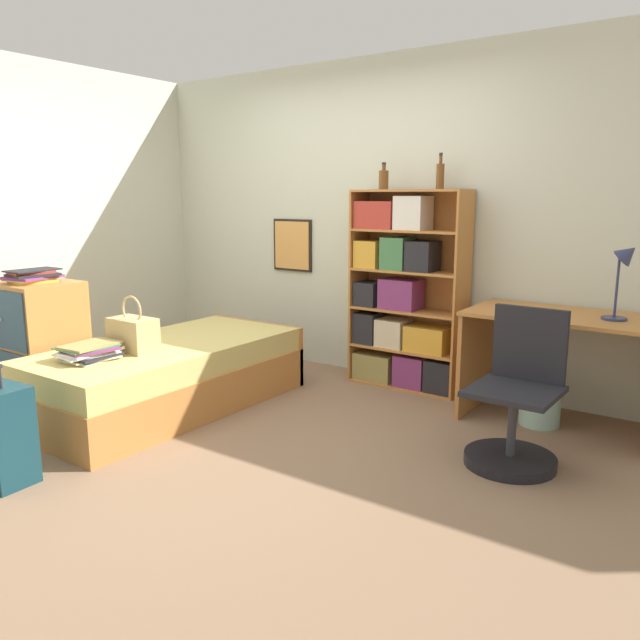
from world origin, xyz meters
TOP-DOWN VIEW (x-y plane):
  - ground_plane at (0.00, 0.00)m, footprint 14.00×14.00m
  - wall_back at (-0.00, 1.65)m, footprint 10.00×0.09m
  - wall_left at (-2.21, 0.00)m, footprint 0.06×10.00m
  - bed at (-0.64, 0.02)m, footprint 0.96×1.97m
  - handbag at (-0.65, -0.27)m, footprint 0.32×0.20m
  - book_stack_on_bed at (-0.69, -0.59)m, footprint 0.32×0.39m
  - dresser at (-1.48, -0.47)m, footprint 0.61×0.51m
  - magazine_pile_on_dresser at (-1.44, -0.49)m, footprint 0.32×0.36m
  - bookcase at (0.47, 1.45)m, footprint 0.92×0.31m
  - bottle_green at (0.30, 1.42)m, footprint 0.08×0.08m
  - bottle_brown at (0.74, 1.49)m, footprint 0.06×0.06m
  - desk at (1.76, 1.27)m, footprint 1.23×0.67m
  - desk_lamp at (2.08, 1.24)m, footprint 0.20×0.15m
  - desk_chair at (1.71, 0.50)m, footprint 0.51×0.51m
  - waste_bin at (1.65, 1.20)m, footprint 0.27×0.27m

SIDE VIEW (x-z plane):
  - ground_plane at x=0.00m, z-range 0.00..0.00m
  - waste_bin at x=1.65m, z-range 0.00..0.26m
  - bed at x=-0.64m, z-range 0.00..0.47m
  - desk_chair at x=1.71m, z-range -0.17..0.71m
  - dresser at x=-1.48m, z-range 0.00..0.90m
  - desk at x=1.76m, z-range 0.15..0.90m
  - book_stack_on_bed at x=-0.69m, z-range 0.48..0.58m
  - handbag at x=-0.65m, z-range 0.40..0.78m
  - bookcase at x=0.47m, z-range -0.07..1.48m
  - magazine_pile_on_dresser at x=-1.44m, z-range 0.90..1.00m
  - desk_lamp at x=2.08m, z-range 0.84..1.33m
  - wall_back at x=0.00m, z-range 0.00..2.60m
  - wall_left at x=-2.21m, z-range 0.00..2.60m
  - bottle_green at x=0.30m, z-range 1.53..1.73m
  - bottle_brown at x=0.74m, z-range 1.52..1.78m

